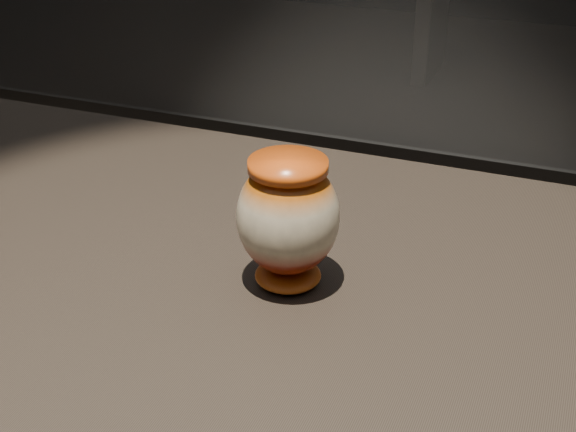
% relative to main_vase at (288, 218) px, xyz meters
% --- Properties ---
extents(main_vase, '(0.13, 0.13, 0.15)m').
position_rel_main_vase_xyz_m(main_vase, '(0.00, 0.00, 0.00)').
color(main_vase, maroon).
rests_on(main_vase, display_plinth).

